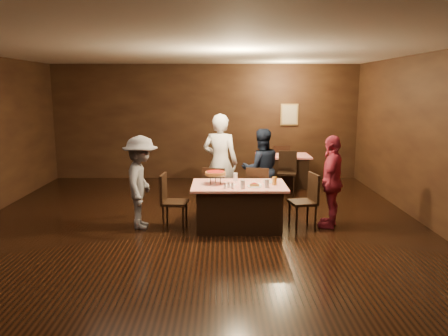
# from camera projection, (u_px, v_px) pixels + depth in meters

# --- Properties ---
(room) EXTENTS (10.00, 10.04, 3.02)m
(room) POSITION_uv_depth(u_px,v_px,m) (194.00, 105.00, 6.47)
(room) COLOR black
(room) RESTS_ON ground
(main_table) EXTENTS (1.60, 1.00, 0.77)m
(main_table) POSITION_uv_depth(u_px,v_px,m) (239.00, 206.00, 7.50)
(main_table) COLOR red
(main_table) RESTS_ON ground
(back_table) EXTENTS (1.30, 0.90, 0.77)m
(back_table) POSITION_uv_depth(u_px,v_px,m) (283.00, 171.00, 10.74)
(back_table) COLOR red
(back_table) RESTS_ON ground
(chair_far_left) EXTENTS (0.50, 0.50, 0.95)m
(chair_far_left) POSITION_uv_depth(u_px,v_px,m) (216.00, 191.00, 8.22)
(chair_far_left) COLOR black
(chair_far_left) RESTS_ON ground
(chair_far_right) EXTENTS (0.50, 0.50, 0.95)m
(chair_far_right) POSITION_uv_depth(u_px,v_px,m) (258.00, 191.00, 8.22)
(chair_far_right) COLOR black
(chair_far_right) RESTS_ON ground
(chair_end_left) EXTENTS (0.45, 0.45, 0.95)m
(chair_end_left) POSITION_uv_depth(u_px,v_px,m) (175.00, 201.00, 7.47)
(chair_end_left) COLOR black
(chair_end_left) RESTS_ON ground
(chair_end_right) EXTENTS (0.50, 0.50, 0.95)m
(chair_end_right) POSITION_uv_depth(u_px,v_px,m) (303.00, 201.00, 7.49)
(chair_end_right) COLOR black
(chair_end_right) RESTS_ON ground
(chair_back_near) EXTENTS (0.50, 0.50, 0.95)m
(chair_back_near) POSITION_uv_depth(u_px,v_px,m) (287.00, 172.00, 10.04)
(chair_back_near) COLOR black
(chair_back_near) RESTS_ON ground
(chair_back_far) EXTENTS (0.48, 0.48, 0.95)m
(chair_back_far) POSITION_uv_depth(u_px,v_px,m) (279.00, 163.00, 11.32)
(chair_back_far) COLOR black
(chair_back_far) RESTS_ON ground
(diner_white_jacket) EXTENTS (0.80, 0.64, 1.91)m
(diner_white_jacket) POSITION_uv_depth(u_px,v_px,m) (220.00, 163.00, 8.50)
(diner_white_jacket) COLOR silver
(diner_white_jacket) RESTS_ON ground
(diner_navy_hoodie) EXTENTS (0.86, 0.71, 1.61)m
(diner_navy_hoodie) POSITION_uv_depth(u_px,v_px,m) (261.00, 169.00, 8.63)
(diner_navy_hoodie) COLOR black
(diner_navy_hoodie) RESTS_ON ground
(diner_grey_knit) EXTENTS (0.63, 1.05, 1.60)m
(diner_grey_knit) POSITION_uv_depth(u_px,v_px,m) (141.00, 182.00, 7.45)
(diner_grey_knit) COLOR #5E5E64
(diner_grey_knit) RESTS_ON ground
(diner_red_shirt) EXTENTS (0.72, 1.02, 1.60)m
(diner_red_shirt) POSITION_uv_depth(u_px,v_px,m) (332.00, 182.00, 7.50)
(diner_red_shirt) COLOR maroon
(diner_red_shirt) RESTS_ON ground
(pizza_stand) EXTENTS (0.38, 0.38, 0.22)m
(pizza_stand) POSITION_uv_depth(u_px,v_px,m) (215.00, 173.00, 7.44)
(pizza_stand) COLOR black
(pizza_stand) RESTS_ON main_table
(plate_with_slice) EXTENTS (0.25, 0.25, 0.06)m
(plate_with_slice) POSITION_uv_depth(u_px,v_px,m) (254.00, 185.00, 7.25)
(plate_with_slice) COLOR white
(plate_with_slice) RESTS_ON main_table
(plate_empty) EXTENTS (0.25, 0.25, 0.01)m
(plate_empty) POSITION_uv_depth(u_px,v_px,m) (270.00, 182.00, 7.58)
(plate_empty) COLOR white
(plate_empty) RESTS_ON main_table
(glass_front_left) EXTENTS (0.08, 0.08, 0.14)m
(glass_front_left) POSITION_uv_depth(u_px,v_px,m) (243.00, 184.00, 7.12)
(glass_front_left) COLOR silver
(glass_front_left) RESTS_ON main_table
(glass_front_right) EXTENTS (0.08, 0.08, 0.14)m
(glass_front_right) POSITION_uv_depth(u_px,v_px,m) (267.00, 184.00, 7.17)
(glass_front_right) COLOR silver
(glass_front_right) RESTS_ON main_table
(glass_amber) EXTENTS (0.08, 0.08, 0.14)m
(glass_amber) POSITION_uv_depth(u_px,v_px,m) (274.00, 181.00, 7.37)
(glass_amber) COLOR #BF7F26
(glass_amber) RESTS_ON main_table
(glass_back) EXTENTS (0.08, 0.08, 0.14)m
(glass_back) POSITION_uv_depth(u_px,v_px,m) (235.00, 177.00, 7.71)
(glass_back) COLOR silver
(glass_back) RESTS_ON main_table
(condiments) EXTENTS (0.17, 0.10, 0.09)m
(condiments) POSITION_uv_depth(u_px,v_px,m) (229.00, 185.00, 7.14)
(condiments) COLOR silver
(condiments) RESTS_ON main_table
(napkin_center) EXTENTS (0.19, 0.19, 0.01)m
(napkin_center) POSITION_uv_depth(u_px,v_px,m) (256.00, 184.00, 7.43)
(napkin_center) COLOR white
(napkin_center) RESTS_ON main_table
(napkin_left) EXTENTS (0.21, 0.21, 0.01)m
(napkin_left) POSITION_uv_depth(u_px,v_px,m) (230.00, 185.00, 7.38)
(napkin_left) COLOR white
(napkin_left) RESTS_ON main_table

